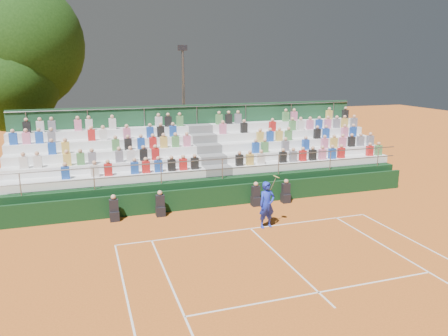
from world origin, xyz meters
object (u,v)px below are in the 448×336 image
object	(u,v)px
tree_west	(6,79)
floodlight_mast	(184,95)
tree_east	(14,44)
tennis_player	(267,205)

from	to	relation	value
tree_west	floodlight_mast	distance (m)	10.76
floodlight_mast	tree_east	bearing A→B (deg)	175.67
tree_west	tree_east	xyz separation A→B (m)	(0.50, 1.14, 2.02)
tree_east	floodlight_mast	bearing A→B (deg)	-4.33
tree_east	floodlight_mast	distance (m)	10.71
tree_west	floodlight_mast	world-z (taller)	tree_west
tree_east	floodlight_mast	size ratio (longest dim) A/B	1.52
tree_east	floodlight_mast	xyz separation A→B (m)	(10.19, -0.77, -3.22)
tree_east	floodlight_mast	world-z (taller)	tree_east
tree_west	tennis_player	bearing A→B (deg)	-49.44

